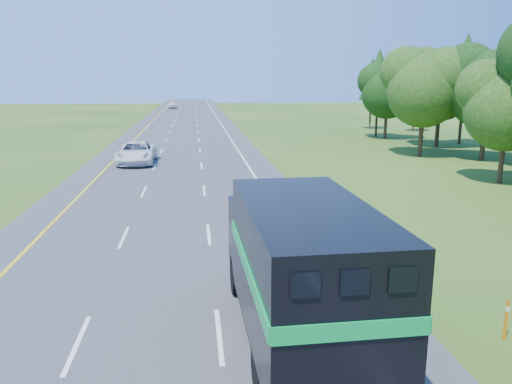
# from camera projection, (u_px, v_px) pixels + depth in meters

# --- Properties ---
(road) EXTENTS (15.00, 260.00, 0.04)m
(road) POSITION_uv_depth(u_px,v_px,m) (181.00, 147.00, 50.83)
(road) COLOR #38383A
(road) RESTS_ON ground
(lane_markings) EXTENTS (11.15, 260.00, 0.01)m
(lane_markings) POSITION_uv_depth(u_px,v_px,m) (181.00, 147.00, 50.82)
(lane_markings) COLOR yellow
(lane_markings) RESTS_ON road
(horse_truck) EXTENTS (2.95, 8.91, 3.92)m
(horse_truck) POSITION_uv_depth(u_px,v_px,m) (299.00, 270.00, 12.19)
(horse_truck) COLOR black
(horse_truck) RESTS_ON road
(white_suv) EXTENTS (2.89, 6.26, 1.74)m
(white_suv) POSITION_uv_depth(u_px,v_px,m) (137.00, 153.00, 40.55)
(white_suv) COLOR silver
(white_suv) RESTS_ON road
(far_car) EXTENTS (2.27, 5.02, 1.67)m
(far_car) POSITION_uv_depth(u_px,v_px,m) (172.00, 105.00, 119.01)
(far_car) COLOR silver
(far_car) RESTS_ON road
(delineator) EXTENTS (0.09, 0.05, 1.13)m
(delineator) POSITION_uv_depth(u_px,v_px,m) (506.00, 318.00, 13.00)
(delineator) COLOR orange
(delineator) RESTS_ON ground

